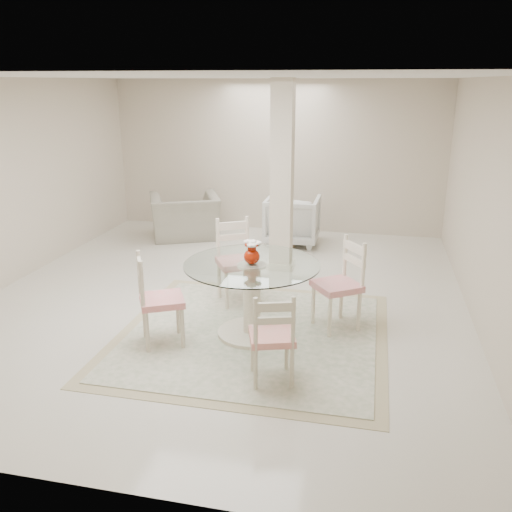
% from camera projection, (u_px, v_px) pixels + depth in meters
% --- Properties ---
extents(ground, '(7.00, 7.00, 0.00)m').
position_uv_depth(ground, '(225.00, 297.00, 6.96)').
color(ground, silver).
rests_on(ground, ground).
extents(room_shell, '(6.02, 7.02, 2.71)m').
position_uv_depth(room_shell, '(222.00, 152.00, 6.39)').
color(room_shell, beige).
rests_on(room_shell, ground).
extents(column, '(0.30, 0.30, 2.70)m').
position_uv_depth(column, '(282.00, 178.00, 7.65)').
color(column, beige).
rests_on(column, ground).
extents(area_rug, '(2.89, 2.89, 0.02)m').
position_uv_depth(area_rug, '(252.00, 335.00, 5.92)').
color(area_rug, tan).
rests_on(area_rug, ground).
extents(dining_table, '(1.43, 1.43, 0.83)m').
position_uv_depth(dining_table, '(252.00, 300.00, 5.79)').
color(dining_table, '#FCEACF').
rests_on(dining_table, ground).
extents(red_vase, '(0.20, 0.18, 0.26)m').
position_uv_depth(red_vase, '(252.00, 252.00, 5.63)').
color(red_vase, '#AE1C05').
rests_on(red_vase, dining_table).
extents(dining_chair_east, '(0.63, 0.63, 1.13)m').
position_uv_depth(dining_chair_east, '(343.00, 278.00, 5.95)').
color(dining_chair_east, '#F5E8CA').
rests_on(dining_chair_east, ground).
extents(dining_chair_north, '(0.63, 0.63, 1.15)m').
position_uv_depth(dining_chair_north, '(236.00, 255.00, 6.69)').
color(dining_chair_north, '#EFE0C5').
rests_on(dining_chair_north, ground).
extents(dining_chair_west, '(0.59, 0.59, 1.09)m').
position_uv_depth(dining_chair_west, '(154.00, 293.00, 5.55)').
color(dining_chair_west, beige).
rests_on(dining_chair_west, ground).
extents(dining_chair_south, '(0.50, 0.50, 1.00)m').
position_uv_depth(dining_chair_south, '(273.00, 332.00, 4.81)').
color(dining_chair_south, beige).
rests_on(dining_chair_south, ground).
extents(recliner_taupe, '(1.48, 1.41, 0.76)m').
position_uv_depth(recliner_taupe, '(185.00, 217.00, 9.53)').
color(recliner_taupe, gray).
rests_on(recliner_taupe, ground).
extents(armchair_white, '(0.88, 0.91, 0.82)m').
position_uv_depth(armchair_white, '(292.00, 220.00, 9.17)').
color(armchair_white, white).
rests_on(armchair_white, ground).
extents(side_table, '(0.52, 0.52, 0.54)m').
position_uv_depth(side_table, '(281.00, 231.00, 9.11)').
color(side_table, tan).
rests_on(side_table, ground).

